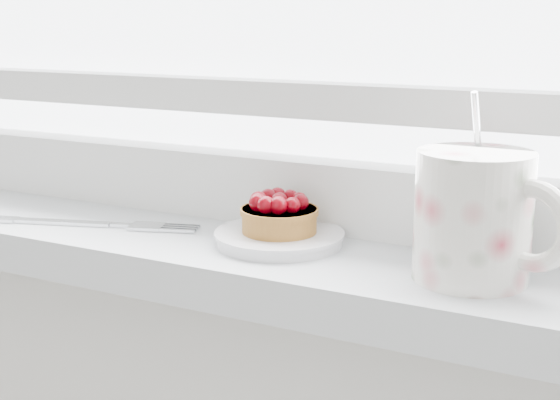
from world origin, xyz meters
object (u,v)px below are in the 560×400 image
Objects in this scene: saucer at (279,238)px; floral_mug at (477,214)px; raspberry_tart at (279,214)px; fork at (94,224)px.

floral_mug is (0.19, -0.02, 0.05)m from saucer.
saucer is 0.81× the size of floral_mug.
raspberry_tart is 0.20m from fork.
saucer is 0.20m from floral_mug.
raspberry_tart reaches higher than saucer.
floral_mug reaches higher than saucer.
raspberry_tart is 0.48× the size of floral_mug.
saucer is 0.20m from fork.
floral_mug is at bearing 1.80° from fork.
saucer is at bearing 38.44° from raspberry_tart.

